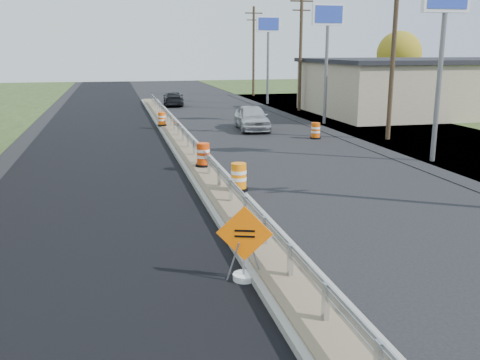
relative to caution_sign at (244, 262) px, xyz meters
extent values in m
plane|color=black|center=(0.90, 7.53, -0.44)|extent=(140.00, 140.00, 0.00)
cube|color=black|center=(-3.50, 17.53, -0.43)|extent=(7.20, 120.00, 0.01)
cube|color=gray|center=(0.90, 15.53, -0.35)|extent=(1.60, 55.00, 0.18)
cube|color=brown|center=(0.90, 15.53, -0.23)|extent=(1.25, 55.00, 0.05)
cube|color=silver|center=(0.90, -2.47, 0.14)|extent=(0.10, 0.15, 0.70)
cube|color=silver|center=(0.90, -0.47, 0.14)|extent=(0.10, 0.15, 0.70)
cube|color=silver|center=(0.90, 1.53, 0.14)|extent=(0.10, 0.15, 0.70)
cube|color=silver|center=(0.90, 3.53, 0.14)|extent=(0.10, 0.15, 0.70)
cube|color=silver|center=(0.90, 5.53, 0.14)|extent=(0.10, 0.15, 0.70)
cube|color=silver|center=(0.90, 7.53, 0.14)|extent=(0.10, 0.15, 0.70)
cube|color=silver|center=(0.90, 9.53, 0.14)|extent=(0.10, 0.15, 0.70)
cube|color=silver|center=(0.90, 11.53, 0.14)|extent=(0.10, 0.15, 0.70)
cube|color=silver|center=(0.90, 13.53, 0.14)|extent=(0.10, 0.15, 0.70)
cube|color=silver|center=(0.90, 15.53, 0.14)|extent=(0.10, 0.15, 0.70)
cube|color=silver|center=(0.90, 17.53, 0.14)|extent=(0.10, 0.15, 0.70)
cube|color=silver|center=(0.90, 19.53, 0.14)|extent=(0.10, 0.15, 0.70)
cube|color=silver|center=(0.90, 21.53, 0.14)|extent=(0.10, 0.15, 0.70)
cube|color=silver|center=(0.90, 23.53, 0.14)|extent=(0.10, 0.15, 0.70)
cube|color=silver|center=(0.90, 25.53, 0.14)|extent=(0.10, 0.15, 0.70)
cube|color=silver|center=(0.90, 27.53, 0.14)|extent=(0.10, 0.15, 0.70)
cube|color=silver|center=(0.90, 29.53, 0.14)|extent=(0.10, 0.15, 0.70)
cube|color=silver|center=(0.90, 31.53, 0.14)|extent=(0.10, 0.15, 0.70)
cube|color=silver|center=(0.90, 33.53, 0.14)|extent=(0.10, 0.15, 0.70)
cube|color=silver|center=(0.90, 35.53, 0.14)|extent=(0.10, 0.15, 0.70)
cube|color=silver|center=(0.90, 37.53, 0.14)|extent=(0.10, 0.15, 0.70)
cube|color=silver|center=(0.90, 39.53, 0.14)|extent=(0.10, 0.15, 0.70)
cube|color=silver|center=(0.90, 16.53, 0.34)|extent=(0.04, 46.00, 0.34)
cube|color=silver|center=(0.90, 16.53, 0.26)|extent=(0.06, 46.00, 0.03)
cube|color=silver|center=(0.90, 16.53, 0.42)|extent=(0.06, 46.00, 0.03)
cube|color=tan|center=(21.90, 27.53, 1.56)|extent=(18.00, 12.00, 4.00)
cube|color=black|center=(21.90, 27.53, 3.68)|extent=(18.50, 12.50, 0.30)
cube|color=black|center=(12.95, 27.53, 1.16)|extent=(0.08, 7.20, 2.20)
cylinder|color=slate|center=(11.40, 10.53, 2.96)|extent=(0.22, 0.22, 6.80)
cylinder|color=slate|center=(11.40, 23.53, 2.96)|extent=(0.22, 0.22, 6.80)
cube|color=white|center=(11.40, 23.53, 6.76)|extent=(2.20, 0.25, 1.40)
cube|color=#263FB2|center=(11.40, 23.53, 6.76)|extent=(1.90, 0.30, 1.10)
cylinder|color=slate|center=(11.40, 37.53, 2.96)|extent=(0.22, 0.22, 6.80)
cube|color=white|center=(11.40, 37.53, 6.76)|extent=(2.20, 0.25, 1.40)
cube|color=#263FB2|center=(11.40, 37.53, 6.76)|extent=(1.90, 0.30, 1.10)
cylinder|color=#473523|center=(12.40, 16.53, 4.26)|extent=(0.26, 0.26, 9.40)
cylinder|color=#473523|center=(12.40, 31.53, 4.26)|extent=(0.26, 0.26, 9.40)
cube|color=#473523|center=(12.40, 31.53, 8.26)|extent=(1.90, 0.12, 0.12)
cube|color=#473523|center=(12.40, 31.53, 7.56)|extent=(1.50, 0.10, 0.10)
cylinder|color=#473523|center=(12.40, 46.53, 4.26)|extent=(0.26, 0.26, 9.40)
cube|color=#473523|center=(12.40, 46.53, 8.26)|extent=(1.90, 0.12, 0.12)
cube|color=#473523|center=(12.40, 46.53, 7.56)|extent=(1.50, 0.10, 0.10)
cylinder|color=#473523|center=(26.90, 41.53, 1.10)|extent=(0.36, 0.36, 3.08)
sphere|color=#A59123|center=(26.90, 41.53, 4.11)|extent=(4.62, 4.62, 4.62)
cylinder|color=white|center=(0.00, 0.00, -0.36)|extent=(0.52, 0.52, 0.15)
cube|color=slate|center=(-0.26, 0.00, 0.03)|extent=(0.30, 0.13, 0.90)
cube|color=slate|center=(0.26, 0.00, 0.03)|extent=(0.30, 0.13, 0.90)
cube|color=slate|center=(0.00, 0.05, 0.03)|extent=(0.11, 0.23, 0.91)
cube|color=#FF6705|center=(0.00, 0.00, 0.66)|extent=(1.19, 0.42, 1.24)
cube|color=black|center=(0.00, -0.02, 0.72)|extent=(0.42, 0.15, 0.05)
cube|color=black|center=(0.00, -0.02, 0.59)|extent=(0.42, 0.15, 0.05)
cylinder|color=black|center=(1.45, 6.75, -0.16)|extent=(0.65, 0.65, 0.09)
cylinder|color=orange|center=(1.45, 6.75, 0.29)|extent=(0.52, 0.52, 0.91)
cylinder|color=white|center=(1.45, 6.75, 0.45)|extent=(0.54, 0.54, 0.12)
cylinder|color=white|center=(1.45, 6.75, 0.21)|extent=(0.54, 0.54, 0.12)
cylinder|color=black|center=(0.91, 10.91, -0.16)|extent=(0.66, 0.66, 0.09)
cylinder|color=#E33E09|center=(0.91, 10.91, 0.30)|extent=(0.53, 0.53, 0.93)
cylinder|color=white|center=(0.91, 10.91, 0.46)|extent=(0.55, 0.55, 0.12)
cylinder|color=white|center=(0.91, 10.91, 0.21)|extent=(0.55, 0.55, 0.12)
cylinder|color=black|center=(0.35, 23.62, -0.17)|extent=(0.58, 0.58, 0.08)
cylinder|color=#FF5B0A|center=(0.35, 23.62, 0.24)|extent=(0.46, 0.46, 0.81)
cylinder|color=white|center=(0.35, 23.62, 0.37)|extent=(0.48, 0.48, 0.11)
cylinder|color=white|center=(0.35, 23.62, 0.16)|extent=(0.48, 0.48, 0.11)
cylinder|color=black|center=(8.55, 17.83, -0.39)|extent=(0.62, 0.62, 0.08)
cylinder|color=#DF5009|center=(8.55, 17.83, 0.04)|extent=(0.50, 0.50, 0.87)
cylinder|color=white|center=(8.55, 17.83, 0.19)|extent=(0.51, 0.51, 0.11)
cylinder|color=white|center=(8.55, 17.83, -0.04)|extent=(0.51, 0.51, 0.11)
imported|color=silver|center=(5.87, 21.98, 0.35)|extent=(2.23, 4.74, 1.57)
imported|color=black|center=(2.70, 38.09, 0.20)|extent=(2.18, 4.54, 1.27)
camera|label=1|loc=(-2.62, -10.66, 4.54)|focal=40.00mm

